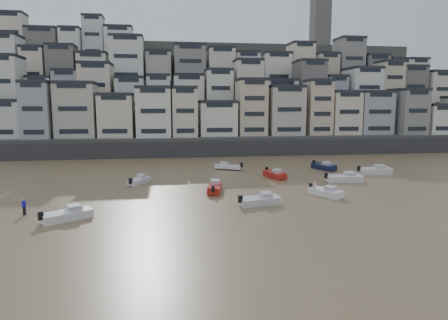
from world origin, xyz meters
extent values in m
plane|color=olive|center=(0.00, 0.00, 0.00)|extent=(400.00, 400.00, 0.00)
cube|color=#38383A|center=(10.00, 65.00, 1.75)|extent=(140.00, 3.00, 3.50)
cube|color=#4C4C47|center=(15.00, 72.00, 2.00)|extent=(140.00, 14.00, 4.00)
cube|color=#4C4C47|center=(15.00, 84.00, 5.00)|extent=(140.00, 14.00, 10.00)
cube|color=#4C4C47|center=(15.00, 96.00, 9.00)|extent=(140.00, 14.00, 18.00)
cube|color=#4C4C47|center=(15.00, 108.00, 13.00)|extent=(140.00, 16.00, 26.00)
cube|color=#4C4C47|center=(15.00, 122.00, 16.00)|extent=(140.00, 18.00, 32.00)
cube|color=#66635E|center=(55.00, 120.00, 41.00)|extent=(6.00, 6.00, 18.00)
camera|label=1|loc=(-0.94, -22.70, 11.39)|focal=32.00mm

